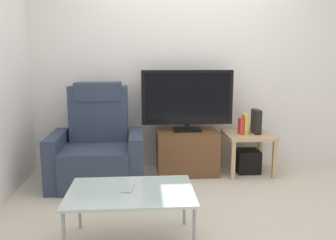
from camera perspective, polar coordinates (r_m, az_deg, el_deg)
name	(u,v)px	position (r m, az deg, el deg)	size (l,w,h in m)	color
ground_plane	(200,201)	(3.40, 5.31, -13.14)	(6.40, 6.40, 0.00)	beige
wall_back	(186,62)	(4.24, 3.05, 9.57)	(6.40, 0.06, 2.60)	silver
tv_stand	(187,152)	(4.09, 3.16, -5.29)	(0.70, 0.48, 0.50)	brown
television	(187,99)	(3.99, 3.21, 3.47)	(1.06, 0.20, 0.71)	black
recliner_armchair	(98,149)	(3.83, -11.55, -4.73)	(0.98, 0.78, 1.08)	#2D384C
side_table	(248,140)	(4.19, 13.12, -3.19)	(0.54, 0.54, 0.47)	tan
subwoofer_box	(247,161)	(4.25, 12.97, -6.62)	(0.27, 0.27, 0.27)	black
book_leftmost	(241,126)	(4.10, 11.96, -0.98)	(0.04, 0.11, 0.19)	red
book_middle	(245,124)	(4.11, 12.61, -0.68)	(0.04, 0.13, 0.23)	gold
game_console	(256,121)	(4.18, 14.37, -0.24)	(0.07, 0.20, 0.28)	black
coffee_table	(131,194)	(2.54, -6.15, -12.08)	(0.90, 0.60, 0.41)	#B2C6C1
cell_phone	(128,189)	(2.55, -6.59, -11.21)	(0.07, 0.15, 0.01)	#B7B7BC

